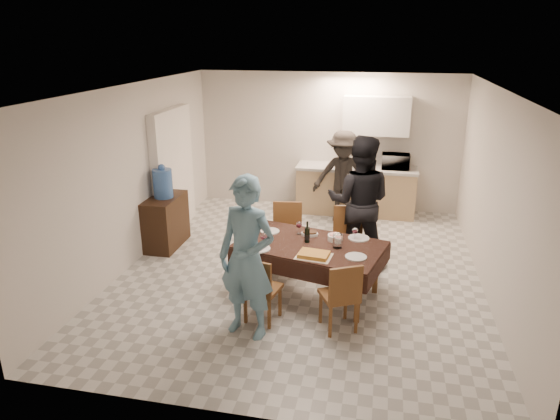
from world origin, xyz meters
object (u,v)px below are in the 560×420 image
at_px(person_near, 247,258).
at_px(person_far, 359,202).
at_px(dining_table, 310,246).
at_px(water_jug, 163,183).
at_px(savoury_tart, 314,255).
at_px(water_pitcher, 337,241).
at_px(person_kitchen, 343,177).
at_px(microwave, 396,161).
at_px(wine_bottle, 307,232).
at_px(console, 166,222).

xyz_separation_m(person_near, person_far, (1.10, 2.10, 0.04)).
relative_size(dining_table, water_jug, 4.47).
distance_m(water_jug, person_far, 3.05).
height_order(dining_table, savoury_tart, savoury_tart).
bearing_deg(water_jug, person_near, -47.87).
relative_size(water_pitcher, savoury_tart, 0.43).
xyz_separation_m(savoury_tart, person_kitchen, (0.07, 3.25, 0.09)).
distance_m(microwave, person_near, 4.67).
relative_size(savoury_tart, microwave, 0.84).
height_order(person_near, person_far, person_far).
bearing_deg(savoury_tart, person_kitchen, 88.85).
height_order(wine_bottle, water_pitcher, wine_bottle).
distance_m(dining_table, water_jug, 2.76).
distance_m(water_jug, wine_bottle, 2.67).
bearing_deg(person_kitchen, console, -146.45).
distance_m(dining_table, savoury_tart, 0.40).
height_order(wine_bottle, savoury_tart, wine_bottle).
bearing_deg(person_kitchen, person_near, -100.35).
distance_m(water_jug, microwave, 4.21).
bearing_deg(person_near, console, 146.92).
height_order(water_pitcher, person_near, person_near).
bearing_deg(microwave, wine_bottle, 70.85).
xyz_separation_m(console, person_far, (3.05, -0.05, 0.56)).
xyz_separation_m(water_jug, microwave, (3.58, 2.22, -0.00)).
height_order(dining_table, console, console).
height_order(water_jug, savoury_tart, water_jug).
distance_m(savoury_tart, microwave, 3.84).
bearing_deg(console, microwave, 31.74).
xyz_separation_m(water_jug, person_kitchen, (2.66, 1.77, -0.22)).
xyz_separation_m(console, person_near, (1.95, -2.15, 0.52)).
bearing_deg(water_pitcher, person_near, -131.99).
relative_size(wine_bottle, person_kitchen, 0.17).
bearing_deg(water_pitcher, savoury_tart, -127.15).
height_order(savoury_tart, person_near, person_near).
xyz_separation_m(console, water_jug, (0.00, 0.00, 0.64)).
bearing_deg(dining_table, person_near, -103.63).
distance_m(person_near, person_far, 2.37).
distance_m(console, microwave, 4.26).
relative_size(savoury_tart, person_near, 0.23).
relative_size(dining_table, console, 2.27).
bearing_deg(person_far, person_kitchen, -76.10).
bearing_deg(wine_bottle, dining_table, -45.00).
distance_m(console, person_far, 3.10).
bearing_deg(water_jug, console, -90.00).
bearing_deg(wine_bottle, savoury_tart, -70.77).
xyz_separation_m(water_jug, savoury_tart, (2.60, -1.48, -0.31)).
relative_size(dining_table, person_near, 1.08).
xyz_separation_m(dining_table, savoury_tart, (0.10, -0.38, 0.06)).
height_order(console, person_near, person_near).
xyz_separation_m(dining_table, wine_bottle, (-0.05, 0.05, 0.17)).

